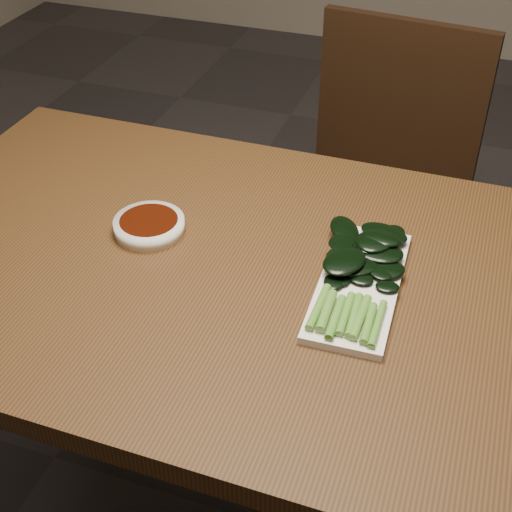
{
  "coord_description": "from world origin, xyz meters",
  "views": [
    {
      "loc": [
        0.28,
        -0.87,
        1.49
      ],
      "look_at": [
        -0.03,
        0.02,
        0.76
      ],
      "focal_mm": 50.0,
      "sensor_mm": 36.0,
      "label": 1
    }
  ],
  "objects_px": {
    "table": "(268,303)",
    "chair_far": "(377,186)",
    "sauce_bowl": "(149,226)",
    "serving_plate": "(359,285)",
    "gai_lan": "(361,262)"
  },
  "relations": [
    {
      "from": "table",
      "to": "gai_lan",
      "type": "height_order",
      "value": "gai_lan"
    },
    {
      "from": "table",
      "to": "gai_lan",
      "type": "bearing_deg",
      "value": 15.4
    },
    {
      "from": "chair_far",
      "to": "serving_plate",
      "type": "distance_m",
      "value": 0.79
    },
    {
      "from": "sauce_bowl",
      "to": "gai_lan",
      "type": "height_order",
      "value": "gai_lan"
    },
    {
      "from": "serving_plate",
      "to": "chair_far",
      "type": "bearing_deg",
      "value": 97.29
    },
    {
      "from": "table",
      "to": "serving_plate",
      "type": "bearing_deg",
      "value": 1.72
    },
    {
      "from": "sauce_bowl",
      "to": "gai_lan",
      "type": "relative_size",
      "value": 0.4
    },
    {
      "from": "sauce_bowl",
      "to": "gai_lan",
      "type": "distance_m",
      "value": 0.38
    },
    {
      "from": "sauce_bowl",
      "to": "serving_plate",
      "type": "height_order",
      "value": "sauce_bowl"
    },
    {
      "from": "chair_far",
      "to": "gai_lan",
      "type": "bearing_deg",
      "value": -76.01
    },
    {
      "from": "table",
      "to": "chair_far",
      "type": "relative_size",
      "value": 1.57
    },
    {
      "from": "serving_plate",
      "to": "gai_lan",
      "type": "xyz_separation_m",
      "value": [
        -0.01,
        0.04,
        0.02
      ]
    },
    {
      "from": "chair_far",
      "to": "serving_plate",
      "type": "height_order",
      "value": "chair_far"
    },
    {
      "from": "sauce_bowl",
      "to": "serving_plate",
      "type": "bearing_deg",
      "value": -4.4
    },
    {
      "from": "table",
      "to": "chair_far",
      "type": "bearing_deg",
      "value": 85.59
    }
  ]
}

